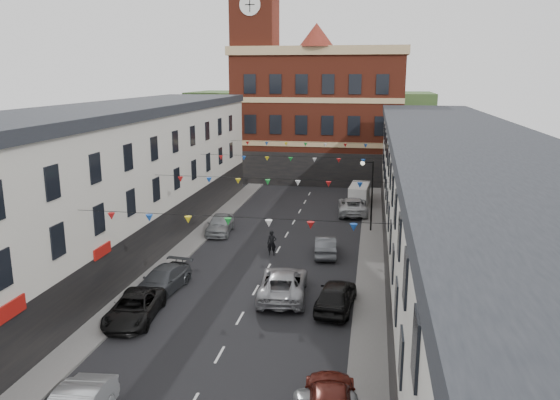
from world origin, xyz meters
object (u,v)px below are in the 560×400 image
Objects in this scene: street_lamp at (369,186)px; car_left_c at (134,308)px; white_van at (359,195)px; pedestrian at (272,243)px; car_left_d at (163,280)px; car_right_d at (336,295)px; car_right_f at (353,206)px; car_right_e at (325,246)px; moving_car at (283,284)px; car_left_e at (220,224)px.

street_lamp is 1.19× the size of car_left_c.
white_van is 18.02m from pedestrian.
car_right_d is (10.51, -0.75, 0.09)m from car_left_d.
white_van is at bearing -101.20° from car_right_f.
car_right_e is at bearing -114.04° from street_lamp.
car_right_d is (-1.54, -15.91, -3.09)m from street_lamp.
car_left_c is 4.01m from car_left_d.
car_right_e reaches higher than car_left_c.
car_right_d reaches higher than car_left_c.
moving_car is (-4.75, -14.67, -3.09)m from street_lamp.
car_right_f reaches higher than car_right_e.
car_right_d is at bearing -65.53° from pedestrian.
car_left_e is 2.53× the size of pedestrian.
street_lamp is at bearing 6.74° from car_left_e.
car_left_e is at bearing 34.07° from car_right_f.
white_van reaches higher than car_left_e.
car_right_d is (10.51, 3.25, 0.12)m from car_left_c.
car_left_c is at bearing -122.17° from street_lamp.
car_right_f is at bearing 61.04° from pedestrian.
car_left_d is (0.00, 4.01, 0.03)m from car_left_c.
car_left_d is 1.08× the size of white_van.
moving_car is (7.30, 0.49, 0.09)m from car_left_d.
pedestrian is at bearing 60.29° from car_left_c.
car_left_c is 1.00× the size of car_left_d.
car_left_d is 0.85× the size of moving_car.
street_lamp is 1.29× the size of car_left_e.
white_van is (1.94, 16.37, 0.31)m from car_right_e.
pedestrian reaches higher than car_left_d.
street_lamp is at bearing -112.90° from moving_car.
car_right_d is 0.84× the size of car_right_f.
pedestrian is at bearing 4.93° from car_right_e.
car_right_d is at bearing 153.94° from moving_car.
moving_car is (7.30, -12.17, 0.02)m from car_left_e.
car_left_c is (-12.05, -19.16, -3.21)m from street_lamp.
car_right_f is 14.17m from pedestrian.
pedestrian reaches higher than moving_car.
car_left_d is 2.71× the size of pedestrian.
car_left_c is at bearing -94.97° from car_left_e.
street_lamp reaches higher than car_left_e.
street_lamp is at bearing 52.04° from car_left_c.
car_left_c is 15.50m from car_right_e.
car_left_d is 7.32m from moving_car.
car_right_d is at bearing -56.88° from car_left_e.
white_van is (-1.01, 9.76, -2.88)m from street_lamp.
car_right_d is 1.10× the size of car_right_e.
car_right_f is at bearing -103.97° from moving_car.
car_left_c is 27.12m from car_right_f.
car_left_d is at bearing -94.97° from car_left_e.
street_lamp is 3.25× the size of pedestrian.
car_right_d is at bearing 2.81° from car_left_d.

